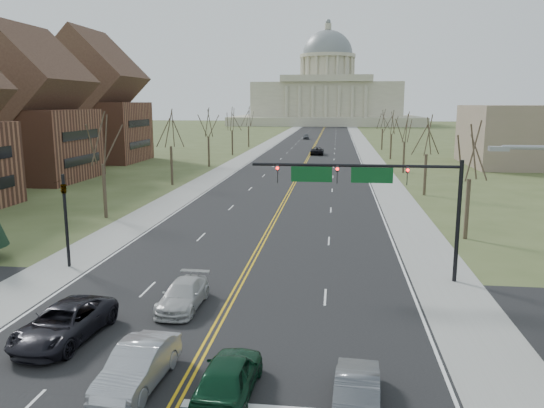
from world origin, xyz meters
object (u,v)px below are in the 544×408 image
(car_far_sb, at_px, (306,137))
(car_nb_outer_lead, at_px, (357,388))
(car_sb_inner_lead, at_px, (138,366))
(car_sb_inner_second, at_px, (183,295))
(car_sb_outer_lead, at_px, (64,323))
(car_far_nb, at_px, (317,151))
(signal_mast, at_px, (371,184))
(car_nb_inner_lead, at_px, (229,376))
(signal_left, at_px, (65,210))

(car_far_sb, bearing_deg, car_nb_outer_lead, -89.79)
(car_sb_inner_lead, distance_m, car_sb_inner_second, 7.70)
(car_sb_outer_lead, height_order, car_far_nb, car_sb_outer_lead)
(signal_mast, bearing_deg, car_nb_outer_lead, -94.58)
(car_nb_inner_lead, distance_m, car_sb_inner_second, 8.96)
(car_nb_inner_lead, relative_size, car_nb_outer_lead, 1.08)
(car_nb_inner_lead, bearing_deg, signal_left, -44.01)
(signal_left, height_order, car_far_nb, signal_left)
(signal_left, relative_size, car_far_nb, 1.06)
(car_sb_outer_lead, distance_m, car_far_nb, 88.04)
(signal_mast, relative_size, signal_left, 2.02)
(car_nb_outer_lead, relative_size, car_sb_outer_lead, 0.76)
(car_far_sb, bearing_deg, car_sb_outer_lead, -95.06)
(car_sb_outer_lead, xyz_separation_m, car_far_sb, (2.82, 134.81, -0.04))
(car_far_nb, bearing_deg, car_sb_outer_lead, 84.33)
(car_nb_inner_lead, relative_size, car_far_nb, 0.83)
(car_nb_outer_lead, bearing_deg, car_far_sb, -82.60)
(car_nb_inner_lead, height_order, car_sb_inner_lead, car_nb_inner_lead)
(signal_mast, height_order, car_far_nb, signal_mast)
(car_sb_outer_lead, bearing_deg, signal_mast, 41.43)
(car_sb_inner_second, bearing_deg, car_far_sb, 91.84)
(car_far_sb, bearing_deg, car_far_nb, -87.78)
(signal_left, xyz_separation_m, car_sb_outer_lead, (5.14, -10.20, -2.92))
(car_sb_inner_lead, relative_size, car_far_sb, 1.10)
(signal_left, relative_size, car_far_sb, 1.38)
(car_sb_outer_lead, relative_size, car_far_sb, 1.30)
(car_nb_inner_lead, relative_size, car_sb_inner_second, 1.00)
(car_sb_outer_lead, distance_m, car_sb_inner_second, 5.99)
(car_sb_inner_second, xyz_separation_m, car_far_nb, (3.70, 83.36, 0.11))
(car_nb_inner_lead, height_order, car_far_sb, car_nb_inner_lead)
(car_nb_outer_lead, bearing_deg, car_sb_inner_lead, 0.00)
(car_sb_inner_lead, bearing_deg, car_sb_inner_second, 97.95)
(car_sb_inner_lead, bearing_deg, car_far_nb, 92.01)
(car_sb_inner_lead, bearing_deg, car_nb_outer_lead, 0.67)
(car_sb_inner_second, height_order, car_far_nb, car_far_nb)
(car_nb_inner_lead, distance_m, car_nb_outer_lead, 4.53)
(car_sb_inner_lead, relative_size, car_sb_outer_lead, 0.84)
(car_sb_inner_lead, distance_m, car_far_nb, 91.09)
(signal_mast, relative_size, car_far_nb, 2.15)
(car_nb_inner_lead, relative_size, car_far_sb, 1.07)
(signal_left, relative_size, car_sb_inner_lead, 1.25)
(car_far_nb, bearing_deg, signal_mast, 93.84)
(car_sb_inner_lead, distance_m, car_sb_outer_lead, 5.75)
(car_nb_inner_lead, xyz_separation_m, car_far_sb, (-5.33, 138.48, -0.05))
(car_nb_outer_lead, xyz_separation_m, car_far_sb, (-9.86, 138.62, 0.04))
(signal_left, distance_m, car_sb_inner_lead, 16.98)
(signal_mast, xyz_separation_m, car_sb_inner_second, (-9.66, -5.86, -5.07))
(signal_mast, xyz_separation_m, signal_left, (-18.95, 0.00, -2.05))
(car_nb_inner_lead, height_order, car_nb_outer_lead, car_nb_inner_lead)
(car_sb_outer_lead, bearing_deg, car_far_nb, 89.88)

